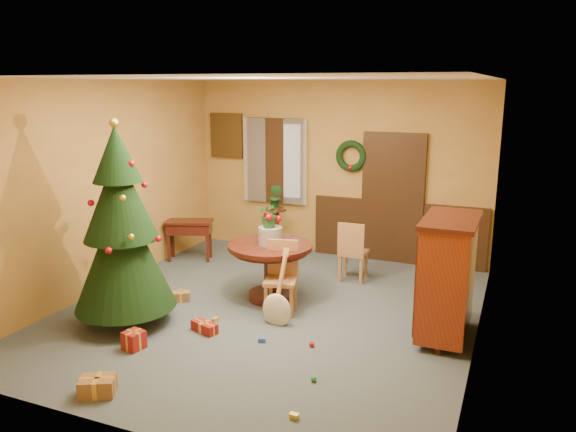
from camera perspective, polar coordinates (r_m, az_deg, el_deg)
The scene contains 21 objects.
room_envelope at distance 9.32m, azimuth 6.13°, elevation 2.54°, with size 5.50×5.50×5.50m.
dining_table at distance 7.50m, azimuth -1.78°, elevation -4.58°, with size 1.12×1.12×0.77m.
urn at distance 7.40m, azimuth -1.80°, elevation -2.02°, with size 0.32×0.32×0.23m, color slate.
centerpiece_plant at distance 7.33m, azimuth -1.82°, elevation 0.19°, with size 0.32×0.27×0.35m, color #1E4C23.
chair_near at distance 7.14m, azimuth -0.66°, elevation -5.92°, with size 0.48×0.48×0.91m.
chair_far at distance 8.25m, azimuth 6.56°, elevation -3.42°, with size 0.40×0.40×0.90m.
guitar at distance 6.75m, azimuth -1.15°, elevation -7.52°, with size 0.37×0.18×0.88m, color beige, non-canonical shape.
plant_stand at distance 9.19m, azimuth -1.21°, elevation -1.23°, with size 0.33×0.33×0.86m.
stand_plant at distance 9.07m, azimuth -1.23°, elevation 2.00°, with size 0.22×0.18×0.40m, color #19471E.
christmas_tree at distance 6.86m, azimuth -16.57°, elevation -1.36°, with size 1.20×1.20×2.47m.
writing_desk at distance 9.34m, azimuth -10.00°, elevation -1.42°, with size 0.83×0.61×0.67m.
sideboard at distance 6.57m, azimuth 15.88°, elevation -5.74°, with size 0.58×1.10×1.41m.
gift_a at distance 5.76m, azimuth -18.77°, elevation -16.05°, with size 0.39×0.35×0.17m.
gift_b at distance 6.52m, azimuth -15.38°, elevation -12.06°, with size 0.24×0.24×0.20m.
gift_c at distance 7.73m, azimuth -10.82°, elevation -8.00°, with size 0.29×0.26×0.13m.
gift_d at distance 6.77m, azimuth -8.49°, elevation -11.09°, with size 0.37×0.24×0.12m.
toy_a at distance 6.48m, azimuth -2.67°, elevation -12.48°, with size 0.08×0.05×0.05m, color #2A4AB6.
toy_b at distance 5.71m, azimuth 2.63°, elevation -16.19°, with size 0.06×0.06×0.06m, color green.
toy_c at distance 7.04m, azimuth -7.39°, elevation -10.40°, with size 0.08×0.05×0.05m, color gold.
toy_d at distance 6.36m, azimuth 2.42°, elevation -12.91°, with size 0.06×0.06×0.06m, color red.
toy_e at distance 5.17m, azimuth 0.62°, elevation -19.67°, with size 0.08×0.05×0.05m, color gold.
Camera 1 is at (2.80, -6.08, 2.83)m, focal length 35.00 mm.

